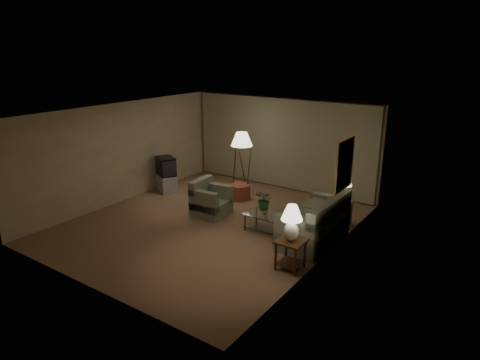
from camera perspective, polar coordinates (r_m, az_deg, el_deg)
name	(u,v)px	position (r m, az deg, el deg)	size (l,w,h in m)	color
ground	(211,223)	(10.50, -3.94, -5.73)	(7.00, 7.00, 0.00)	#916F50
room_shell	(246,142)	(11.11, 0.81, 5.11)	(6.04, 7.02, 2.72)	beige
sofa	(314,224)	(9.50, 9.80, -5.83)	(1.89, 1.00, 0.82)	gray
armchair	(211,201)	(10.88, -3.84, -2.85)	(0.97, 0.93, 0.71)	gray
side_table_near	(291,249)	(8.34, 6.76, -9.17)	(0.51, 0.51, 0.60)	#371E0F
side_table_far	(342,209)	(10.53, 13.42, -3.79)	(0.47, 0.39, 0.60)	#371E0F
table_lamp_near	(292,220)	(8.08, 6.91, -5.29)	(0.41, 0.41, 0.71)	silver
table_lamp_far	(344,185)	(10.33, 13.66, -0.69)	(0.39, 0.39, 0.67)	silver
coffee_table	(270,221)	(9.91, 3.98, -5.43)	(1.18, 0.64, 0.41)	silver
tv_cabinet	(167,183)	(12.81, -9.73, -0.39)	(0.84, 0.73, 0.50)	#B0B0B3
crt_tv	(166,166)	(12.67, -9.85, 1.83)	(0.76, 0.69, 0.53)	black
floor_lamp	(242,163)	(12.02, 0.23, 2.25)	(0.60, 0.60, 1.85)	#371E0F
ottoman	(239,191)	(12.03, -0.11, -1.54)	(0.62, 0.62, 0.41)	#B0523B
vase	(264,211)	(9.90, 3.26, -4.09)	(0.15, 0.15, 0.16)	white
flowers	(265,198)	(9.79, 3.29, -2.37)	(0.43, 0.37, 0.47)	#33672D
book	(277,219)	(9.66, 4.98, -5.15)	(0.15, 0.21, 0.02)	olive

